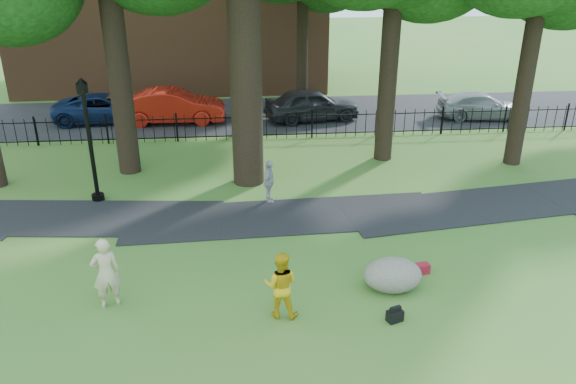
{
  "coord_description": "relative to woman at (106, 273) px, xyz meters",
  "views": [
    {
      "loc": [
        -0.35,
        -12.09,
        7.83
      ],
      "look_at": [
        0.97,
        2.0,
        1.7
      ],
      "focal_mm": 35.0,
      "sensor_mm": 36.0,
      "label": 1
    }
  ],
  "objects": [
    {
      "name": "boulder",
      "position": [
        6.91,
        0.1,
        -0.47
      ],
      "size": [
        1.53,
        1.19,
        0.85
      ],
      "primitive_type": "ellipsoid",
      "rotation": [
        0.0,
        0.0,
        -0.06
      ],
      "color": "#636153",
      "rests_on": "ground"
    },
    {
      "name": "iron_fence",
      "position": [
        3.54,
        12.48,
        -0.29
      ],
      "size": [
        44.0,
        0.04,
        1.2
      ],
      "color": "black",
      "rests_on": "ground"
    },
    {
      "name": "street",
      "position": [
        3.54,
        16.48,
        -0.89
      ],
      "size": [
        80.0,
        7.0,
        0.02
      ],
      "primitive_type": "cube",
      "color": "black",
      "rests_on": "ground"
    },
    {
      "name": "woman",
      "position": [
        0.0,
        0.0,
        0.0
      ],
      "size": [
        0.76,
        0.62,
        1.79
      ],
      "primitive_type": "imported",
      "rotation": [
        0.0,
        0.0,
        3.48
      ],
      "color": "#C3B486",
      "rests_on": "ground"
    },
    {
      "name": "pedestrian",
      "position": [
        4.17,
        5.6,
        -0.16
      ],
      "size": [
        0.58,
        0.93,
        1.47
      ],
      "primitive_type": "imported",
      "rotation": [
        0.0,
        0.0,
        1.29
      ],
      "color": "#A0A1A5",
      "rests_on": "ground"
    },
    {
      "name": "silver_car",
      "position": [
        15.4,
        14.81,
        -0.26
      ],
      "size": [
        4.55,
        2.26,
        1.27
      ],
      "primitive_type": "imported",
      "rotation": [
        0.0,
        0.0,
        1.46
      ],
      "color": "gray",
      "rests_on": "ground"
    },
    {
      "name": "red_bag",
      "position": [
        7.88,
        0.72,
        -0.76
      ],
      "size": [
        0.41,
        0.29,
        0.26
      ],
      "primitive_type": "cube",
      "rotation": [
        0.0,
        0.0,
        0.15
      ],
      "color": "maroon",
      "rests_on": "ground"
    },
    {
      "name": "ground",
      "position": [
        3.54,
        0.48,
        -0.89
      ],
      "size": [
        120.0,
        120.0,
        0.0
      ],
      "primitive_type": "plane",
      "color": "#316E26",
      "rests_on": "ground"
    },
    {
      "name": "footpath",
      "position": [
        4.54,
        4.38,
        -0.89
      ],
      "size": [
        36.07,
        3.85,
        0.03
      ],
      "primitive_type": "cube",
      "rotation": [
        0.0,
        0.0,
        0.03
      ],
      "color": "black",
      "rests_on": "ground"
    },
    {
      "name": "man",
      "position": [
        4.04,
        -0.78,
        -0.08
      ],
      "size": [
        0.91,
        0.78,
        1.64
      ],
      "primitive_type": "imported",
      "rotation": [
        0.0,
        0.0,
        2.92
      ],
      "color": "gold",
      "rests_on": "ground"
    },
    {
      "name": "backpack",
      "position": [
        6.61,
        -1.26,
        -0.76
      ],
      "size": [
        0.42,
        0.34,
        0.27
      ],
      "primitive_type": "cube",
      "rotation": [
        0.0,
        0.0,
        0.35
      ],
      "color": "black",
      "rests_on": "ground"
    },
    {
      "name": "navy_van",
      "position": [
        -3.24,
        15.98,
        -0.21
      ],
      "size": [
        5.02,
        2.54,
        1.36
      ],
      "primitive_type": "imported",
      "rotation": [
        0.0,
        0.0,
        1.63
      ],
      "color": "#0D1F45",
      "rests_on": "ground"
    },
    {
      "name": "grey_car",
      "position": [
        6.9,
        15.27,
        -0.1
      ],
      "size": [
        4.87,
        2.58,
        1.58
      ],
      "primitive_type": "imported",
      "rotation": [
        0.0,
        0.0,
        1.73
      ],
      "color": "black",
      "rests_on": "ground"
    },
    {
      "name": "red_sedan",
      "position": [
        0.11,
        15.47,
        -0.07
      ],
      "size": [
        5.02,
        1.81,
        1.65
      ],
      "primitive_type": "imported",
      "rotation": [
        0.0,
        0.0,
        1.56
      ],
      "color": "#B51A0D",
      "rests_on": "ground"
    },
    {
      "name": "lamppost",
      "position": [
        -1.6,
        6.28,
        1.15
      ],
      "size": [
        0.41,
        0.41,
        4.17
      ],
      "rotation": [
        0.0,
        0.0,
        -0.24
      ],
      "color": "black",
      "rests_on": "ground"
    }
  ]
}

